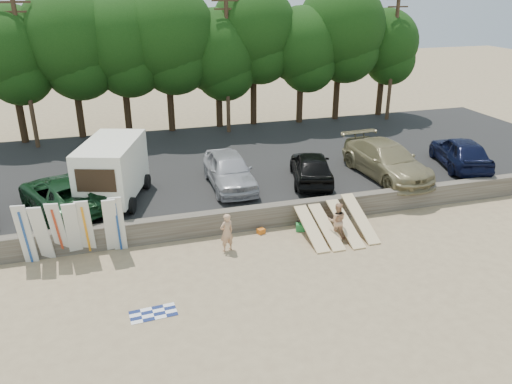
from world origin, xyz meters
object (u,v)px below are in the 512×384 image
box_trailer (112,168)px  beachgoer_a (227,232)px  car_5 (460,152)px  car_2 (229,170)px  cooler (300,227)px  beachgoer_b (337,221)px  car_1 (62,194)px  car_3 (311,167)px  car_4 (387,160)px

box_trailer → beachgoer_a: bearing=-31.6°
box_trailer → car_5: box_trailer is taller
car_2 → cooler: size_ratio=12.98×
box_trailer → car_2: box_trailer is taller
car_5 → car_2: bearing=12.5°
beachgoer_b → cooler: (-1.21, 1.04, -0.63)m
car_2 → cooler: bearing=-62.5°
car_5 → cooler: (-10.49, -3.37, -1.39)m
box_trailer → car_1: box_trailer is taller
box_trailer → cooler: size_ratio=12.69×
car_3 → car_4: 4.01m
car_4 → beachgoer_a: (-9.40, -4.05, -0.77)m
box_trailer → car_5: 18.05m
car_5 → beachgoer_b: car_5 is taller
car_2 → car_4: bearing=-5.8°
car_2 → car_5: bearing=-2.9°
car_1 → car_2: 7.68m
car_4 → cooler: bearing=-154.9°
car_1 → car_3: (11.72, 0.09, 0.04)m
box_trailer → beachgoer_a: (4.08, -4.85, -1.45)m
box_trailer → car_4: box_trailer is taller
car_2 → car_3: (4.07, -0.56, -0.05)m
car_5 → beachgoer_a: size_ratio=3.10×
car_4 → box_trailer: bearing=172.9°
car_4 → car_5: car_4 is taller
beachgoer_a → beachgoer_b: beachgoer_a is taller
car_3 → car_4: car_4 is taller
cooler → car_5: bearing=36.3°
car_1 → car_3: bearing=157.6°
car_4 → cooler: car_4 is taller
car_4 → car_2: bearing=169.7°
car_3 → cooler: size_ratio=12.28×
car_1 → beachgoer_a: size_ratio=3.40×
box_trailer → cooler: 8.81m
car_3 → car_4: bearing=-169.3°
car_2 → car_3: size_ratio=1.06×
beachgoer_a → beachgoer_b: 4.67m
car_1 → car_3: size_ratio=1.17×
car_2 → beachgoer_b: car_2 is taller
box_trailer → car_4: bearing=14.9°
box_trailer → cooler: (7.53, -4.06, -2.10)m
car_2 → car_3: bearing=-7.1°
box_trailer → beachgoer_b: size_ratio=3.04×
box_trailer → car_4: (13.48, -0.80, -0.68)m
car_1 → car_2: size_ratio=1.11×
box_trailer → car_3: bearing=15.7°
car_1 → car_3: car_3 is taller
beachgoer_b → box_trailer: bearing=-10.7°
car_2 → cooler: car_2 is taller
car_3 → beachgoer_b: car_3 is taller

